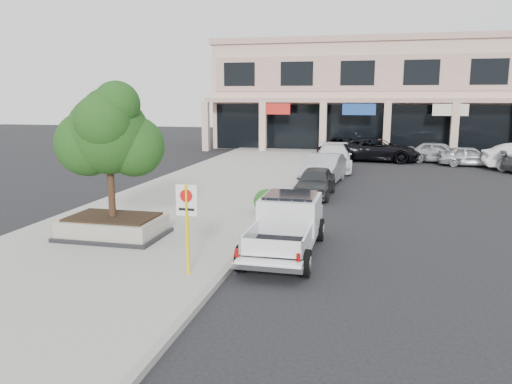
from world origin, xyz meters
TOP-DOWN VIEW (x-y plane):
  - ground at (0.00, 0.00)m, footprint 120.00×120.00m
  - sidewalk at (-5.50, 6.00)m, footprint 8.00×52.00m
  - curb at (-1.55, 6.00)m, footprint 0.20×52.00m
  - strip_mall at (8.00, 33.93)m, footprint 40.55×12.43m
  - planter at (-5.93, 0.27)m, footprint 3.20×2.20m
  - planter_tree at (-5.79, 0.43)m, footprint 2.90×2.55m
  - no_parking_sign at (-2.35, -2.43)m, footprint 0.55×0.09m
  - hedge at (-1.80, 4.62)m, footprint 1.10×0.99m
  - pickup_truck at (-0.35, 0.18)m, footprint 1.93×5.21m
  - curb_car_a at (-0.51, 9.14)m, footprint 1.73×4.03m
  - curb_car_b at (-0.47, 12.67)m, footprint 2.14×4.88m
  - curb_car_c at (-0.40, 17.76)m, footprint 2.71×5.71m
  - curb_car_d at (-0.46, 24.07)m, footprint 3.10×5.84m
  - lot_car_a at (8.31, 21.77)m, footprint 3.96×1.62m
  - lot_car_d at (2.32, 23.08)m, footprint 6.20×3.24m
  - lot_car_e at (6.52, 23.15)m, footprint 4.66×2.72m

SIDE VIEW (x-z plane):
  - ground at x=0.00m, z-range 0.00..0.00m
  - sidewalk at x=-5.50m, z-range 0.00..0.15m
  - curb at x=-1.55m, z-range 0.00..0.15m
  - planter at x=-5.93m, z-range 0.14..0.82m
  - hedge at x=-1.80m, z-range 0.15..1.08m
  - lot_car_a at x=8.31m, z-range 0.00..1.35m
  - curb_car_a at x=-0.51m, z-range 0.00..1.36m
  - lot_car_e at x=6.52m, z-range 0.00..1.49m
  - curb_car_b at x=-0.47m, z-range 0.00..1.56m
  - curb_car_d at x=-0.46m, z-range 0.00..1.56m
  - curb_car_c at x=-0.40m, z-range 0.00..1.61m
  - pickup_truck at x=-0.35m, z-range 0.00..1.64m
  - lot_car_d at x=2.32m, z-range 0.00..1.67m
  - no_parking_sign at x=-2.35m, z-range 0.48..2.78m
  - planter_tree at x=-5.79m, z-range 1.41..5.41m
  - strip_mall at x=8.00m, z-range 0.00..9.50m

